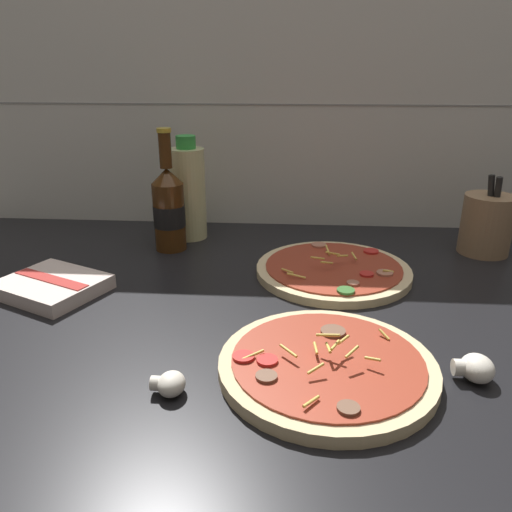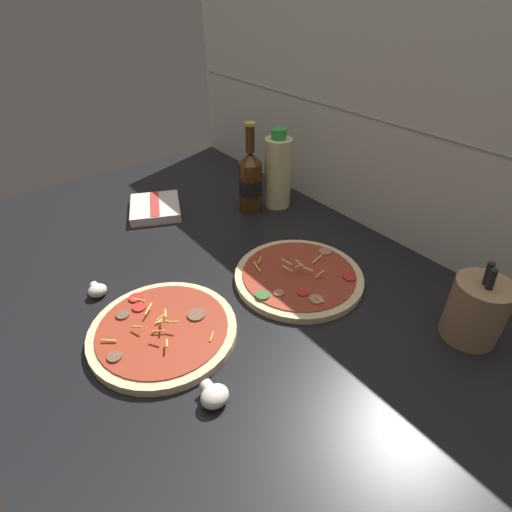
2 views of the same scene
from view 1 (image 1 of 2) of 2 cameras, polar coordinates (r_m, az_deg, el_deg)
name	(u,v)px [view 1 (image 1 of 2)]	position (r cm, az deg, el deg)	size (l,w,h in cm)	color
counter_slab	(320,320)	(78.73, 7.34, -7.29)	(160.00, 90.00, 2.50)	black
tile_backsplash	(316,104)	(115.02, 6.91, 16.82)	(160.00, 1.13, 60.00)	silver
pizza_near	(330,366)	(64.12, 8.45, -12.29)	(27.12, 27.12, 5.26)	beige
pizza_far	(333,270)	(91.76, 8.84, -1.61)	(27.94, 27.94, 4.78)	beige
beer_bottle	(169,208)	(102.40, -9.93, 5.46)	(6.44, 6.44, 24.48)	#47280F
oil_bottle	(188,192)	(108.72, -7.75, 7.24)	(7.47, 7.47, 22.06)	beige
mushroom_left	(475,368)	(67.30, 23.77, -11.65)	(4.85, 4.62, 3.23)	white
mushroom_right	(170,384)	(60.53, -9.83, -14.20)	(4.04, 3.85, 2.70)	white
utensil_crock	(487,224)	(109.65, 24.87, 3.33)	(9.84, 9.84, 15.99)	#9E7A56
dish_towel	(52,286)	(90.31, -22.28, -3.18)	(19.97, 18.76, 2.56)	beige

